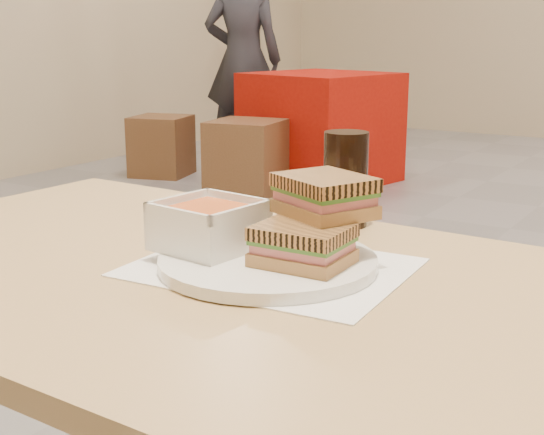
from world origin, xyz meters
The scene contains 11 objects.
main_table centered at (-0.05, -2.04, 0.64)m, with size 1.22×0.74×0.75m.
tray_liner centered at (0.01, -2.00, 0.75)m, with size 0.36×0.29×0.00m.
plate centered at (0.00, -2.00, 0.76)m, with size 0.29×0.29×0.02m.
soup_bowl centered at (-0.08, -2.01, 0.80)m, with size 0.14×0.14×0.07m.
panini_lower centered at (0.06, -2.01, 0.79)m, with size 0.12×0.10×0.05m.
panini_upper centered at (0.05, -1.94, 0.84)m, with size 0.15×0.14×0.05m.
cola_glass centered at (-0.01, -1.74, 0.83)m, with size 0.07×0.07×0.15m.
bg_table_0 centered at (-2.03, 1.88, 0.38)m, with size 1.03×1.03×0.76m.
bg_chair_0l centered at (-3.12, 1.44, 0.22)m, with size 0.48×0.48×0.44m.
bg_chair_0r centered at (-2.20, 1.19, 0.24)m, with size 0.50×0.50×0.49m.
patron_a centered at (-2.86, 2.13, 0.83)m, with size 0.72×0.62×1.66m.
Camera 1 is at (0.51, -2.79, 1.05)m, focal length 49.59 mm.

